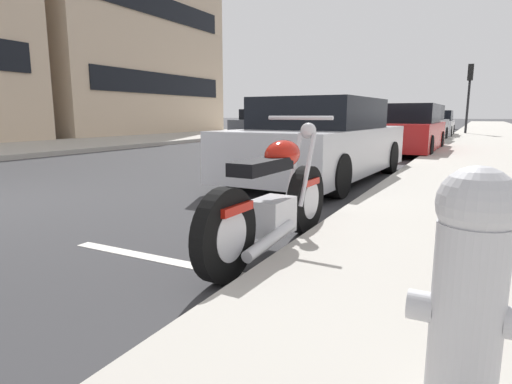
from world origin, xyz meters
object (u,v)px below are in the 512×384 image
at_px(parked_car_behind_motorcycle, 321,142).
at_px(fire_hydrant, 469,290).
at_px(parked_car_near_corner, 405,130).
at_px(traffic_signal_near_corner, 470,83).
at_px(parked_car_second_in_row, 433,125).
at_px(parked_car_mid_block, 418,126).
at_px(parked_motorcycle, 274,201).
at_px(crossing_truck, 415,117).
at_px(car_opposite_curb, 263,124).

xyz_separation_m(parked_car_behind_motorcycle, fire_hydrant, (-5.69, -2.45, -0.08)).
distance_m(parked_car_behind_motorcycle, fire_hydrant, 6.20).
relative_size(parked_car_near_corner, traffic_signal_near_corner, 1.23).
bearing_deg(traffic_signal_near_corner, parked_car_behind_motorcycle, 174.73).
height_order(parked_car_second_in_row, fire_hydrant, parked_car_second_in_row).
relative_size(parked_car_mid_block, fire_hydrant, 5.56).
bearing_deg(parked_motorcycle, parked_car_near_corner, 4.94).
distance_m(parked_car_near_corner, fire_hydrant, 12.00).
xyz_separation_m(crossing_truck, car_opposite_curb, (-17.53, 4.99, -0.25)).
distance_m(parked_motorcycle, parked_car_second_in_row, 20.12).
distance_m(parked_car_near_corner, car_opposite_curb, 9.92).
relative_size(crossing_truck, fire_hydrant, 6.30).
bearing_deg(parked_car_near_corner, traffic_signal_near_corner, -5.00).
xyz_separation_m(parked_car_behind_motorcycle, traffic_signal_near_corner, (19.03, -1.76, 2.13)).
bearing_deg(parked_car_near_corner, parked_car_second_in_row, 1.50).
xyz_separation_m(car_opposite_curb, traffic_signal_near_corner, (6.75, -9.08, 2.13)).
relative_size(parked_motorcycle, car_opposite_curb, 0.45).
height_order(parked_car_near_corner, car_opposite_curb, parked_car_near_corner).
height_order(parked_car_second_in_row, crossing_truck, crossing_truck).
relative_size(parked_car_near_corner, car_opposite_curb, 0.99).
xyz_separation_m(crossing_truck, fire_hydrant, (-35.50, -4.79, -0.33)).
bearing_deg(parked_car_behind_motorcycle, crossing_truck, 7.39).
relative_size(parked_car_near_corner, parked_car_mid_block, 0.96).
relative_size(parked_motorcycle, parked_car_second_in_row, 0.48).
distance_m(parked_car_mid_block, traffic_signal_near_corner, 8.25).
xyz_separation_m(parked_motorcycle, car_opposite_curb, (16.31, 8.32, 0.23)).
distance_m(parked_car_behind_motorcycle, crossing_truck, 29.90).
bearing_deg(fire_hydrant, crossing_truck, 7.68).
height_order(parked_car_mid_block, parked_car_second_in_row, parked_car_mid_block).
distance_m(parked_car_mid_block, fire_hydrant, 17.03).
bearing_deg(car_opposite_curb, parked_car_mid_block, 77.49).
xyz_separation_m(car_opposite_curb, fire_hydrant, (-17.97, -9.78, -0.08)).
xyz_separation_m(parked_car_near_corner, crossing_truck, (23.67, 2.81, 0.23)).
distance_m(parked_car_near_corner, traffic_signal_near_corner, 13.12).
bearing_deg(parked_car_mid_block, crossing_truck, 10.03).
distance_m(crossing_truck, fire_hydrant, 35.82).
xyz_separation_m(parked_car_mid_block, crossing_truck, (18.62, 2.54, 0.22)).
relative_size(parked_motorcycle, parked_car_mid_block, 0.44).
distance_m(parked_motorcycle, car_opposite_curb, 18.31).
distance_m(parked_car_mid_block, parked_car_second_in_row, 4.88).
height_order(parked_car_near_corner, fire_hydrant, parked_car_near_corner).
xyz_separation_m(parked_car_behind_motorcycle, parked_car_mid_block, (11.19, -0.21, 0.03)).
height_order(parked_car_mid_block, crossing_truck, crossing_truck).
distance_m(parked_car_behind_motorcycle, parked_car_mid_block, 11.20).
bearing_deg(parked_car_behind_motorcycle, parked_motorcycle, -163.24).
xyz_separation_m(parked_motorcycle, fire_hydrant, (-1.65, -1.46, 0.15)).
distance_m(parked_motorcycle, parked_car_near_corner, 10.20).
bearing_deg(traffic_signal_near_corner, parked_car_mid_block, 168.85).
distance_m(parked_car_near_corner, parked_car_mid_block, 5.06).
height_order(parked_car_behind_motorcycle, crossing_truck, crossing_truck).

